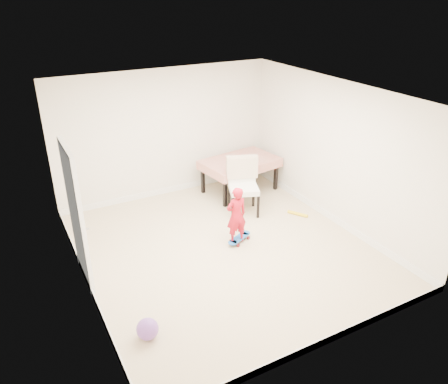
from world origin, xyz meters
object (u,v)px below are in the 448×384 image
child (236,217)px  balloon (147,329)px  dining_table (240,175)px  skateboard (239,239)px  dining_chair (244,187)px

child → balloon: size_ratio=3.62×
child → balloon: child is taller
dining_table → skateboard: size_ratio=2.81×
child → dining_chair: bearing=-126.4°
skateboard → balloon: balloon is taller
skateboard → balloon: size_ratio=1.95×
dining_chair → balloon: 3.61m
balloon → skateboard: bearing=33.4°
skateboard → dining_chair: bearing=31.4°
dining_chair → balloon: size_ratio=3.88×
dining_chair → child: bearing=-105.6°
skateboard → child: 0.47m
dining_chair → skateboard: bearing=-102.9°
dining_table → skateboard: (-1.03, -1.76, -0.32)m
dining_table → balloon: (-3.18, -3.18, -0.22)m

